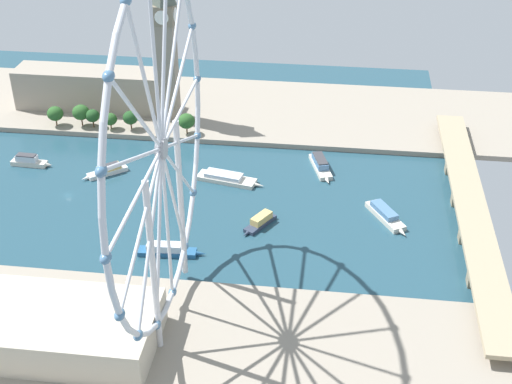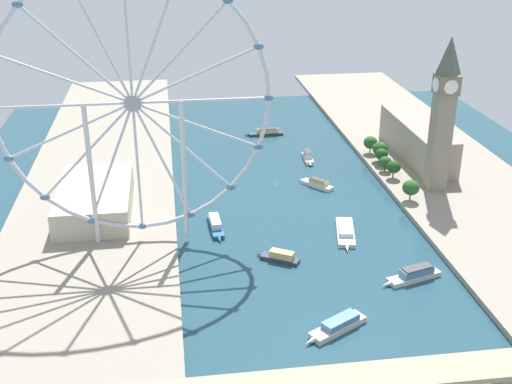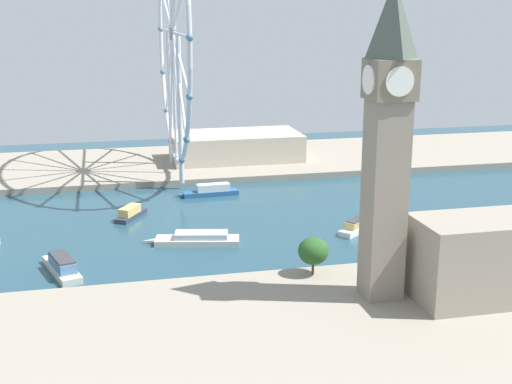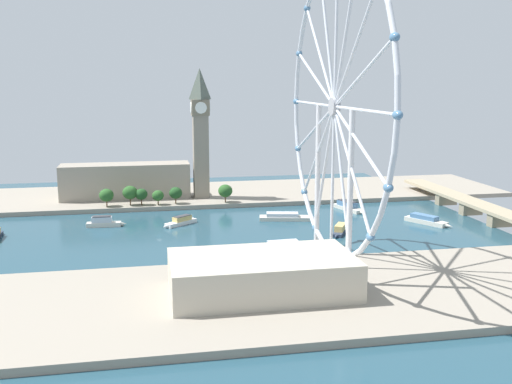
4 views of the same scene
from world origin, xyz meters
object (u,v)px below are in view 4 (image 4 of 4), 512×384
Objects in this scene: parliament_block at (126,181)px; ferris_wheel at (334,108)px; tour_boat_5 at (181,221)px; riverside_hall at (262,275)px; tour_boat_4 at (340,230)px; tour_boat_0 at (104,222)px; river_bridge at (485,209)px; tour_boat_2 at (285,247)px; clock_tower at (201,131)px; tour_boat_7 at (348,206)px; tour_boat_1 at (285,217)px; tour_boat_6 at (426,220)px.

parliament_block is 209.65m from ferris_wheel.
parliament_block is 83.22m from tour_boat_5.
riverside_hall is (26.14, -36.27, -62.60)m from ferris_wheel.
ferris_wheel is at bearing 125.78° from riverside_hall.
tour_boat_0 is at bearing -77.04° from tour_boat_4.
parliament_block is 239.16m from river_bridge.
tour_boat_2 is at bearing -163.05° from ferris_wheel.
tour_boat_7 is (47.14, 92.65, -47.20)m from clock_tower.
tour_boat_1 is at bearing 33.92° from clock_tower.
tour_boat_7 is at bearing 8.64° from tour_boat_0.
tour_boat_1 is (-23.80, -120.62, -5.11)m from river_bridge.
parliament_block is at bearing -114.31° from river_bridge.
tour_boat_0 reaches higher than tour_boat_6.
tour_boat_4 is at bearing 32.62° from clock_tower.
river_bridge is at bearing 122.77° from ferris_wheel.
ferris_wheel is 1.91× the size of riverside_hall.
river_bridge is (-80.42, 124.93, -66.00)m from ferris_wheel.
tour_boat_0 is at bearing -128.78° from tour_boat_6.
tour_boat_2 is 1.40× the size of tour_boat_5.
tour_boat_4 is at bearing 145.50° from riverside_hall.
ferris_wheel is 139.01m from tour_boat_5.
river_bridge is 99.32m from tour_boat_4.
clock_tower is at bearing 81.21° from parliament_block.
clock_tower is 193.16m from river_bridge.
tour_boat_7 is at bearing -173.00° from tour_boat_4.
tour_boat_0 reaches higher than tour_boat_7.
river_bridge is 123.05m from tour_boat_1.
tour_boat_7 is (-85.96, 63.73, 0.25)m from tour_boat_2.
river_bridge reaches higher than tour_boat_2.
tour_boat_4 is (105.04, 67.22, -47.54)m from clock_tower.
tour_boat_5 is 0.75× the size of tour_boat_6.
tour_boat_7 reaches higher than tour_boat_2.
parliament_block is at bearing -152.55° from ferris_wheel.
clock_tower is 163.02m from tour_boat_6.
ferris_wheel reaches higher than tour_boat_7.
tour_boat_4 is (14.76, -98.10, -4.81)m from river_bridge.
ferris_wheel is at bearing -40.04° from tour_boat_7.
tour_boat_1 is 1.75× the size of tour_boat_4.
clock_tower is 114.17m from tour_boat_7.
tour_boat_7 is (-44.71, -33.35, 0.37)m from tour_boat_6.
tour_boat_7 is at bearing -173.45° from tour_boat_6.
clock_tower is at bearing 47.50° from tour_boat_0.
ferris_wheel reaches higher than tour_boat_5.
clock_tower reaches higher than riverside_hall.
parliament_block is 155.83m from tour_boat_7.
tour_boat_4 is at bearing 116.90° from tour_boat_5.
tour_boat_0 is 1.10× the size of tour_boat_4.
tour_boat_5 reaches higher than tour_boat_1.
tour_boat_1 is 44.65m from tour_boat_4.
ferris_wheel is at bearing -77.52° from tour_boat_6.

